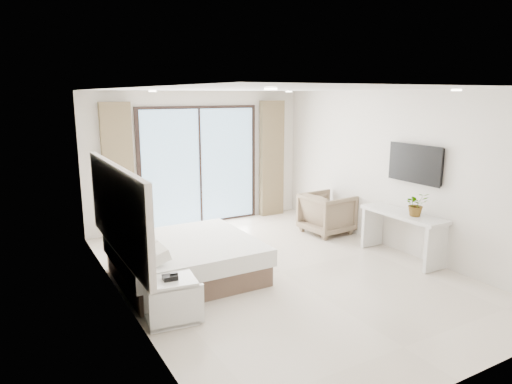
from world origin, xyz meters
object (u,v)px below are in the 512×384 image
(bed, at_px, (185,259))
(nightstand, at_px, (171,300))
(console_desk, at_px, (402,225))
(armchair, at_px, (327,211))

(bed, relative_size, nightstand, 3.09)
(console_desk, bearing_deg, nightstand, -177.25)
(bed, height_order, armchair, armchair)
(console_desk, height_order, armchair, armchair)
(console_desk, relative_size, armchair, 1.74)
(bed, relative_size, console_desk, 1.31)
(bed, bearing_deg, armchair, 13.04)
(nightstand, bearing_deg, armchair, 33.84)
(bed, bearing_deg, console_desk, -15.86)
(nightstand, bearing_deg, console_desk, 10.18)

